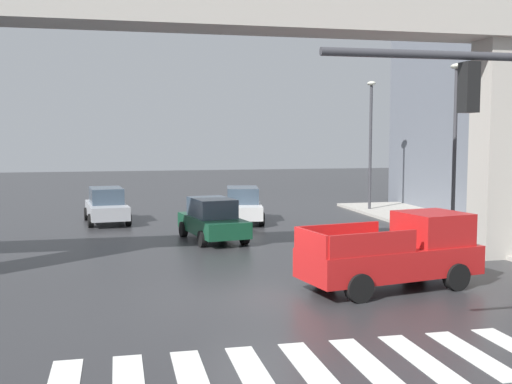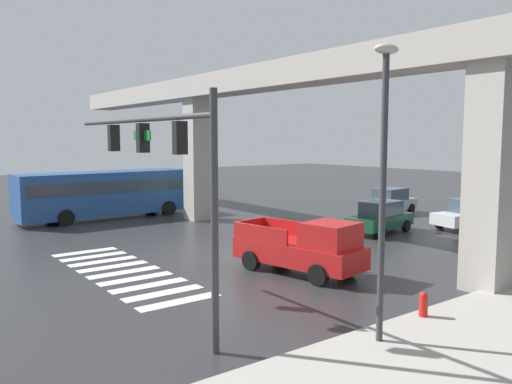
% 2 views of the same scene
% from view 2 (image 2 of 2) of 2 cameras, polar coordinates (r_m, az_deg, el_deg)
% --- Properties ---
extents(ground_plane, '(120.00, 120.00, 0.00)m').
position_cam_2_polar(ground_plane, '(22.73, -2.46, -6.94)').
color(ground_plane, '#2D2D30').
extents(crosswalk_stripes, '(9.35, 2.80, 0.01)m').
position_cam_2_polar(crosswalk_stripes, '(20.39, -14.41, -8.61)').
color(crosswalk_stripes, silver).
rests_on(crosswalk_stripes, ground).
extents(elevated_overpass, '(51.59, 1.91, 8.73)m').
position_cam_2_polar(elevated_overpass, '(24.57, 4.81, 11.27)').
color(elevated_overpass, '#ADA89E').
rests_on(elevated_overpass, ground).
extents(pickup_truck, '(5.37, 2.83, 2.08)m').
position_cam_2_polar(pickup_truck, '(19.42, 5.41, -6.21)').
color(pickup_truck, red).
rests_on(pickup_truck, ground).
extents(city_bus, '(3.10, 10.89, 2.99)m').
position_cam_2_polar(city_bus, '(33.96, -16.28, 0.04)').
color(city_bus, '#234C8C').
rests_on(city_bus, ground).
extents(sedan_silver, '(2.31, 4.47, 1.72)m').
position_cam_2_polar(sedan_silver, '(35.98, 14.59, -0.99)').
color(sedan_silver, '#A8AAAF').
rests_on(sedan_silver, ground).
extents(sedan_dark_green, '(2.50, 4.54, 1.72)m').
position_cam_2_polar(sedan_dark_green, '(28.56, 13.59, -2.72)').
color(sedan_dark_green, '#14472D').
rests_on(sedan_dark_green, ground).
extents(sedan_white, '(2.47, 4.53, 1.72)m').
position_cam_2_polar(sedan_white, '(31.32, 22.59, -2.26)').
color(sedan_white, silver).
rests_on(sedan_white, ground).
extents(traffic_signal_mast, '(8.69, 0.32, 6.20)m').
position_cam_2_polar(traffic_signal_mast, '(14.10, -10.43, 3.81)').
color(traffic_signal_mast, '#38383D').
rests_on(traffic_signal_mast, ground).
extents(street_lamp_near_corner, '(0.44, 0.70, 7.24)m').
position_cam_2_polar(street_lamp_near_corner, '(12.51, 13.94, 3.45)').
color(street_lamp_near_corner, '#38383D').
rests_on(street_lamp_near_corner, ground).
extents(fire_hydrant, '(0.24, 0.24, 0.85)m').
position_cam_2_polar(fire_hydrant, '(15.33, 18.03, -11.95)').
color(fire_hydrant, red).
rests_on(fire_hydrant, ground).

